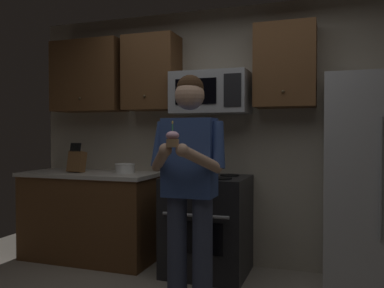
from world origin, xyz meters
TOP-DOWN VIEW (x-y plane):
  - wall_back at (0.00, 1.75)m, footprint 4.40×0.10m
  - oven_range at (-0.15, 1.36)m, footprint 0.76×0.70m
  - microwave at (-0.15, 1.48)m, footprint 0.74×0.41m
  - refrigerator at (1.35, 1.32)m, footprint 0.90×0.75m
  - cabinet_row_upper at (-0.72, 1.53)m, footprint 2.78×0.36m
  - counter_left at (-1.45, 1.38)m, footprint 1.44×0.66m
  - knife_block at (-1.58, 1.33)m, footprint 0.16×0.15m
  - bowl_large_white at (-1.06, 1.43)m, footprint 0.21×0.21m
  - person at (-0.04, 0.52)m, footprint 0.60×0.48m
  - cupcake at (-0.04, 0.19)m, footprint 0.09×0.09m

SIDE VIEW (x-z plane):
  - oven_range at x=-0.15m, z-range 0.00..0.93m
  - counter_left at x=-1.45m, z-range 0.00..0.92m
  - refrigerator at x=1.35m, z-range 0.00..1.80m
  - bowl_large_white at x=-1.06m, z-range 0.92..1.02m
  - person at x=-0.04m, z-range 0.11..1.88m
  - knife_block at x=-1.58m, z-range 0.88..1.20m
  - cupcake at x=-0.04m, z-range 1.20..1.38m
  - wall_back at x=0.00m, z-range 0.00..2.60m
  - microwave at x=-0.15m, z-range 1.52..1.92m
  - cabinet_row_upper at x=-0.72m, z-range 1.57..2.33m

